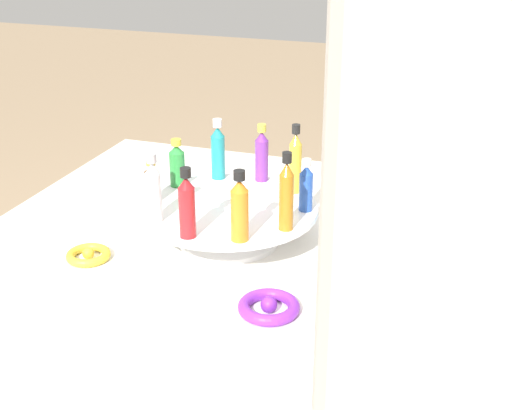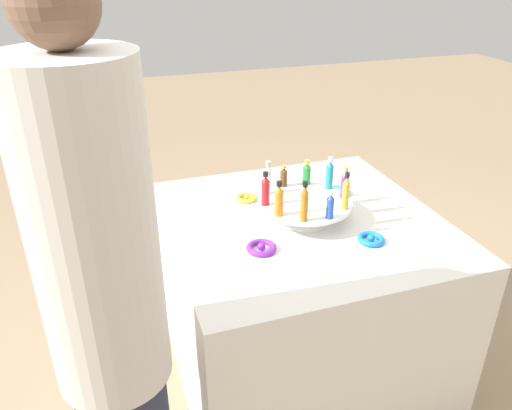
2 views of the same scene
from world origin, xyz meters
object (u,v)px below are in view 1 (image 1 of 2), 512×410
bottle_teal (218,151)px  ribbon_bow_teal (200,186)px  display_stand (228,217)px  bottle_red (187,206)px  bottle_amber (286,195)px  bottle_blue (306,187)px  bottle_orange (240,209)px  bottle_brown (152,183)px  ribbon_bow_blue (356,220)px  bottle_clear (153,191)px  bottle_purple (262,155)px  bottle_green (177,165)px  ribbon_bow_purple (269,307)px  ribbon_bow_gold (88,255)px  bottle_gold (295,162)px

bottle_teal → ribbon_bow_teal: size_ratio=1.37×
display_stand → bottle_red: size_ratio=2.70×
bottle_amber → bottle_blue: size_ratio=1.41×
bottle_orange → bottle_brown: size_ratio=1.48×
bottle_blue → ribbon_bow_blue: bottle_blue is taller
bottle_blue → bottle_clear: bottle_clear is taller
bottle_red → bottle_blue: bottle_red is taller
bottle_blue → bottle_purple: bottle_purple is taller
display_stand → bottle_clear: bearing=-43.1°
bottle_green → ribbon_bow_purple: bearing=45.5°
ribbon_bow_blue → bottle_clear: bearing=-50.8°
bottle_amber → ribbon_bow_gold: bearing=-75.6°
bottle_green → bottle_brown: bottle_green is taller
bottle_orange → bottle_teal: size_ratio=1.00×
ribbon_bow_gold → bottle_amber: bearing=104.4°
display_stand → bottle_green: 0.17m
bottle_clear → bottle_blue: bearing=118.9°
bottle_clear → ribbon_bow_blue: bottle_clear is taller
bottle_orange → bottle_blue: 0.18m
ribbon_bow_teal → ribbon_bow_gold: ribbon_bow_teal is taller
display_stand → bottle_blue: 0.17m
bottle_brown → ribbon_bow_blue: bottle_brown is taller
bottle_blue → bottle_teal: bottle_teal is taller
bottle_orange → bottle_purple: (-0.29, -0.05, -0.00)m
ribbon_bow_blue → bottle_red: bearing=-38.5°
bottle_blue → bottle_purple: bearing=-133.1°
display_stand → bottle_blue: size_ratio=3.36×
bottle_amber → bottle_brown: (-0.04, -0.29, -0.03)m
bottle_orange → ribbon_bow_blue: bearing=152.3°
ribbon_bow_teal → bottle_teal: bearing=42.3°
display_stand → bottle_green: bearing=-115.1°
bottle_blue → ribbon_bow_teal: bearing=-122.8°
bottle_amber → bottle_gold: bearing=-169.1°
bottle_red → ribbon_bow_blue: (-0.31, 0.25, -0.13)m
bottle_teal → bottle_brown: size_ratio=1.49×
bottle_amber → bottle_clear: bottle_amber is taller
bottle_blue → bottle_brown: bearing=-79.1°
bottle_amber → ribbon_bow_teal: bottle_amber is taller
bottle_orange → ribbon_bow_gold: 0.33m
bottle_red → bottle_amber: 0.18m
ribbon_bow_teal → ribbon_bow_purple: bearing=34.9°
display_stand → bottle_purple: bearing=172.9°
bottle_brown → ribbon_bow_gold: size_ratio=1.04×
bottle_red → bottle_green: 0.25m
bottle_amber → bottle_brown: size_ratio=1.68×
bottle_brown → ribbon_bow_teal: (-0.26, -0.01, -0.11)m
bottle_teal → ribbon_bow_purple: bearing=32.8°
bottle_blue → ribbon_bow_gold: size_ratio=1.24×
bottle_gold → bottle_purple: size_ratio=1.16×
bottle_blue → bottle_gold: bottle_gold is taller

